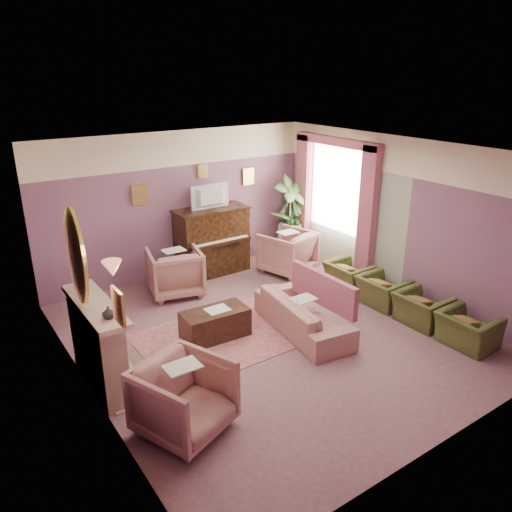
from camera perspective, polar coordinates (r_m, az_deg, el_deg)
floor at (r=7.82m, az=1.78°, el=-8.86°), size 5.50×6.00×0.01m
ceiling at (r=6.89m, az=2.04°, el=11.85°), size 5.50×6.00×0.01m
wall_back at (r=9.71m, az=-8.68°, el=5.78°), size 5.50×0.02×2.80m
wall_front at (r=5.34m, az=21.50°, el=-8.26°), size 5.50×0.02×2.80m
wall_left at (r=6.14m, az=-19.34°, el=-4.15°), size 0.02×6.00×2.80m
wall_right at (r=9.07m, az=16.09°, el=4.13°), size 0.02×6.00×2.80m
picture_rail_band at (r=9.48m, az=-9.01°, el=12.05°), size 5.50×0.01×0.65m
stripe_panel at (r=9.98m, az=10.18°, el=4.16°), size 0.01×3.00×2.15m
fireplace_surround at (r=6.73m, az=-17.65°, el=-9.84°), size 0.30×1.40×1.10m
fireplace_inset at (r=6.82m, az=-16.70°, el=-10.73°), size 0.18×0.72×0.68m
fire_ember at (r=6.92m, az=-16.23°, el=-11.92°), size 0.06×0.54×0.10m
mantel_shelf at (r=6.47m, az=-17.94°, el=-5.41°), size 0.40×1.55×0.07m
hearth at (r=7.05m, az=-15.59°, el=-13.22°), size 0.55×1.50×0.02m
mirror_frame at (r=6.18m, az=-19.85°, el=-0.02°), size 0.04×0.72×1.20m
mirror_glass at (r=6.19m, az=-19.63°, el=0.03°), size 0.01×0.60×1.06m
sconce_shade at (r=5.19m, az=-16.11°, el=-1.35°), size 0.20×0.20×0.16m
piano at (r=9.87m, az=-5.03°, el=1.64°), size 1.40×0.60×1.30m
piano_keyshelf at (r=9.56m, az=-4.00°, el=1.47°), size 1.30×0.12×0.06m
piano_keys at (r=9.55m, az=-4.01°, el=1.70°), size 1.20×0.08×0.02m
piano_top at (r=9.68m, az=-5.15°, el=5.33°), size 1.45×0.65×0.04m
television at (r=9.56m, az=-5.05°, el=6.95°), size 0.80×0.12×0.48m
print_back_left at (r=9.29m, az=-13.13°, el=6.84°), size 0.30×0.03×0.38m
print_back_right at (r=10.33m, az=-0.88°, el=9.08°), size 0.26×0.03×0.34m
print_back_mid at (r=9.76m, az=-6.10°, el=9.59°), size 0.22×0.03×0.26m
print_left_wall at (r=4.96m, az=-15.46°, el=-5.62°), size 0.03×0.28×0.36m
window_blind at (r=9.98m, az=9.25°, el=7.92°), size 0.03×1.40×1.80m
curtain_left at (r=9.39m, az=12.60°, el=4.38°), size 0.16×0.34×2.60m
curtain_right at (r=10.68m, az=5.42°, el=6.73°), size 0.16×0.34×2.60m
pelmet at (r=9.77m, az=9.19°, el=12.79°), size 0.16×2.20×0.16m
mantel_plant at (r=6.90m, az=-19.39°, el=-2.40°), size 0.16×0.16×0.28m
mantel_vase at (r=5.99m, az=-16.51°, el=-6.23°), size 0.16×0.16×0.16m
area_rug at (r=7.75m, az=-3.68°, el=-9.17°), size 2.52×1.82×0.01m
coffee_table at (r=7.65m, az=-4.70°, el=-7.74°), size 1.02×0.55×0.45m
table_paper at (r=7.56m, az=-4.42°, el=-6.11°), size 0.35×0.28×0.01m
sofa at (r=7.77m, az=5.39°, el=-5.95°), size 0.64×1.91×0.77m
sofa_throw at (r=7.92m, az=7.68°, el=-3.80°), size 0.10×1.45×0.53m
floral_armchair_left at (r=9.07m, az=-9.26°, el=-1.52°), size 0.91×0.91×0.94m
floral_armchair_right at (r=9.93m, az=3.62°, el=0.71°), size 0.91×0.91×0.94m
floral_armchair_front at (r=5.77m, az=-8.22°, el=-15.43°), size 0.91×0.91×0.94m
olive_chair_a at (r=7.99m, az=23.11°, el=-7.24°), size 0.55×0.79×0.68m
olive_chair_b at (r=8.38m, az=18.48°, el=-5.26°), size 0.55×0.79×0.68m
olive_chair_c at (r=8.84m, az=14.31°, el=-3.44°), size 0.55×0.79×0.68m
olive_chair_d at (r=9.35m, az=10.59°, el=-1.79°), size 0.55×0.79×0.68m
side_table at (r=10.89m, az=3.89°, el=1.85°), size 0.52×0.52×0.70m
side_plant_big at (r=10.74m, az=3.96°, el=4.48°), size 0.30×0.30×0.34m
side_plant_small at (r=10.75m, az=4.79°, el=4.30°), size 0.16×0.16×0.28m
palm_pot at (r=10.84m, az=3.86°, el=0.74°), size 0.34×0.34×0.34m
palm_plant at (r=10.57m, az=3.98°, el=5.28°), size 0.76×0.76×1.44m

